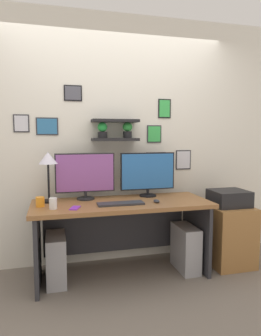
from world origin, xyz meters
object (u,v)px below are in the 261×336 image
object	(u,v)px
keyboard	(121,204)
cell_phone	(75,208)
printer	(229,198)
computer_tower_right	(185,248)
coffee_mug	(40,202)
monitor_left	(85,175)
computer_mouse	(156,201)
desk	(121,221)
desk_lamp	(48,162)
pen_cup	(53,203)
drawer_cabinet	(228,235)
computer_tower_left	(56,259)
monitor_right	(148,173)

from	to	relation	value
keyboard	cell_phone	bearing A→B (deg)	-173.65
printer	computer_tower_right	bearing A→B (deg)	-176.67
coffee_mug	printer	size ratio (longest dim) A/B	0.24
monitor_left	printer	xyz separation A→B (m)	(1.51, -0.23, -0.27)
computer_mouse	desk	bearing A→B (deg)	151.74
printer	keyboard	bearing A→B (deg)	-175.47
desk_lamp	pen_cup	bearing A→B (deg)	-82.58
drawer_cabinet	desk	bearing A→B (deg)	176.43
monitor_left	computer_tower_left	distance (m)	0.86
pen_cup	monitor_right	bearing A→B (deg)	19.39
keyboard	computer_tower_left	bearing A→B (deg)	169.39
desk_lamp	computer_tower_right	distance (m)	1.65
desk	coffee_mug	size ratio (longest dim) A/B	19.34
monitor_left	computer_tower_left	xyz separation A→B (m)	(-0.31, -0.22, -0.77)
desk_lamp	cell_phone	size ratio (longest dim) A/B	3.53
cell_phone	computer_tower_right	world-z (taller)	cell_phone
monitor_left	drawer_cabinet	bearing A→B (deg)	-8.81
printer	cell_phone	bearing A→B (deg)	-175.00
desk	computer_mouse	distance (m)	0.42
drawer_cabinet	computer_tower_right	distance (m)	0.52
monitor_right	computer_tower_right	bearing A→B (deg)	-38.30
keyboard	computer_tower_left	xyz separation A→B (m)	(-0.61, 0.11, -0.53)
cell_phone	computer_tower_right	size ratio (longest dim) A/B	0.30
computer_mouse	drawer_cabinet	world-z (taller)	computer_mouse
monitor_right	computer_mouse	xyz separation A→B (m)	(-0.01, -0.33, -0.23)
cell_phone	drawer_cabinet	size ratio (longest dim) A/B	0.22
desk	printer	size ratio (longest dim) A/B	4.58
coffee_mug	desk_lamp	bearing A→B (deg)	65.84
desk	computer_tower_right	size ratio (longest dim) A/B	3.72
computer_mouse	computer_tower_right	world-z (taller)	computer_mouse
monitor_right	coffee_mug	size ratio (longest dim) A/B	6.62
monitor_right	desk_lamp	xyz separation A→B (m)	(-1.03, -0.05, 0.14)
desk	desk_lamp	distance (m)	0.93
monitor_left	cell_phone	distance (m)	0.47
computer_mouse	desk_lamp	bearing A→B (deg)	164.68
printer	computer_tower_right	xyz separation A→B (m)	(-0.51, -0.03, -0.50)
monitor_left	desk_lamp	size ratio (longest dim) A/B	1.22
keyboard	printer	xyz separation A→B (m)	(1.22, 0.10, -0.03)
monitor_right	computer_tower_left	world-z (taller)	monitor_right
desk	computer_tower_right	world-z (taller)	desk
cell_phone	computer_tower_left	xyz separation A→B (m)	(-0.18, 0.16, -0.52)
desk	pen_cup	world-z (taller)	pen_cup
desk	desk_lamp	size ratio (longest dim) A/B	3.53
computer_mouse	pen_cup	xyz separation A→B (m)	(-0.98, -0.02, 0.04)
printer	pen_cup	bearing A→B (deg)	-176.43
monitor_left	keyboard	xyz separation A→B (m)	(0.30, -0.33, -0.24)
desk	monitor_left	distance (m)	0.59
computer_mouse	drawer_cabinet	xyz separation A→B (m)	(0.86, 0.10, -0.44)
computer_tower_left	pen_cup	bearing A→B (deg)	-95.72
cell_phone	computer_tower_right	distance (m)	1.26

